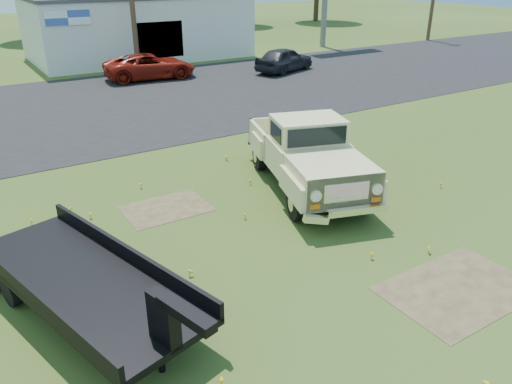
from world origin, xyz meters
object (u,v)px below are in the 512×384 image
at_px(vintage_pickup_truck, 307,154).
at_px(red_pickup, 150,66).
at_px(dark_sedan, 284,60).
at_px(flatbed_trailer, 83,275).

height_order(vintage_pickup_truck, red_pickup, vintage_pickup_truck).
xyz_separation_m(red_pickup, dark_sedan, (7.65, -2.28, 0.02)).
height_order(vintage_pickup_truck, flatbed_trailer, vintage_pickup_truck).
relative_size(red_pickup, dark_sedan, 1.20).
relative_size(vintage_pickup_truck, flatbed_trailer, 0.99).
xyz_separation_m(flatbed_trailer, red_pickup, (8.75, 19.22, -0.10)).
bearing_deg(vintage_pickup_truck, red_pickup, 101.26).
distance_m(flatbed_trailer, dark_sedan, 23.58).
height_order(flatbed_trailer, red_pickup, flatbed_trailer).
bearing_deg(dark_sedan, red_pickup, 54.43).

